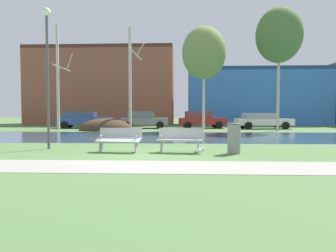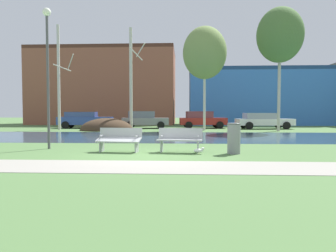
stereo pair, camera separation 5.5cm
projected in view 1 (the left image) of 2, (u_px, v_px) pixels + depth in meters
name	position (u px, v px, depth m)	size (l,w,h in m)	color
ground_plane	(164.00, 134.00, 20.30)	(120.00, 120.00, 0.00)	#4C703D
paved_path_strip	(137.00, 167.00, 8.18)	(60.00, 1.93, 0.01)	gray
river_band	(162.00, 137.00, 18.26)	(80.00, 8.00, 0.01)	#2D475B
soil_mound	(106.00, 130.00, 24.42)	(4.20, 3.02, 1.96)	#423021
bench_left	(119.00, 139.00, 11.20)	(1.65, 0.72, 0.87)	#9EA0A3
bench_right	(180.00, 139.00, 11.10)	(1.65, 0.73, 0.87)	#9EA0A3
trash_bin	(234.00, 138.00, 10.75)	(0.47, 0.47, 1.07)	gray
seagull	(199.00, 150.00, 10.62)	(0.39, 0.14, 0.24)	white
streetlamp	(47.00, 56.00, 11.99)	(0.32, 0.32, 5.48)	#4C4C51
birch_far_left	(58.00, 77.00, 25.11)	(1.45, 2.38, 8.52)	beige
birch_left	(130.00, 78.00, 25.00)	(1.34, 2.18, 8.25)	beige
birch_center_left	(204.00, 53.00, 24.24)	(3.43, 3.43, 8.16)	beige
birch_center	(279.00, 35.00, 23.30)	(3.45, 3.45, 9.34)	#BCB7A8
parked_van_nearest_blue	(84.00, 119.00, 27.94)	(4.91, 2.27, 1.47)	#2D4793
parked_sedan_second_grey	(144.00, 119.00, 27.68)	(4.25, 2.38, 1.53)	slate
parked_hatch_third_red	(201.00, 119.00, 27.82)	(4.26, 2.32, 1.52)	maroon
parked_wagon_fourth_white	(262.00, 120.00, 26.71)	(4.90, 2.25, 1.38)	silver
building_brick_low	(105.00, 88.00, 37.95)	(16.91, 7.94, 8.95)	brown
building_blue_store	(255.00, 97.00, 35.80)	(15.35, 6.17, 6.37)	#3870C6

